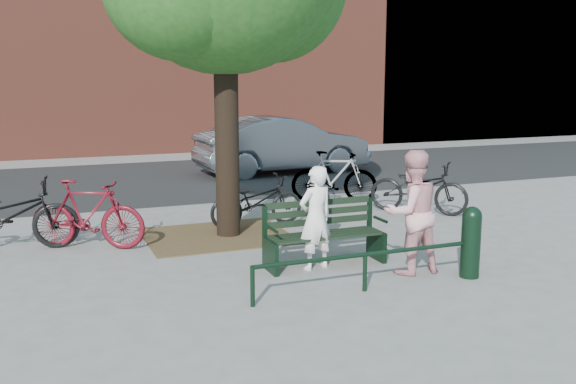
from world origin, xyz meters
name	(u,v)px	position (x,y,z in m)	size (l,w,h in m)	color
ground	(325,265)	(0.00, 0.00, 0.00)	(90.00, 90.00, 0.00)	gray
dirt_pit	(217,236)	(-1.00, 2.20, 0.01)	(2.40, 2.00, 0.02)	brown
road	(191,178)	(0.00, 8.50, 0.01)	(40.00, 7.00, 0.01)	black
park_bench	(323,232)	(0.00, 0.08, 0.48)	(1.74, 0.54, 0.97)	black
guard_railing	(365,260)	(0.00, -1.20, 0.40)	(3.06, 0.06, 0.51)	black
person_left	(316,218)	(-0.19, -0.10, 0.74)	(0.54, 0.35, 1.47)	white
person_right	(411,212)	(0.95, -0.75, 0.86)	(0.83, 0.65, 1.72)	pink
bollard	(471,240)	(1.60, -1.21, 0.52)	(0.26, 0.26, 0.98)	black
litter_bin	(318,219)	(0.41, 1.18, 0.40)	(0.39, 0.39, 0.79)	gray
bicycle_a	(7,216)	(-4.26, 2.51, 0.56)	(0.75, 2.14, 1.12)	black
bicycle_b	(87,214)	(-3.09, 2.20, 0.55)	(0.52, 1.85, 1.11)	#510B14
bicycle_c	(257,201)	(-0.13, 2.66, 0.46)	(0.61, 1.76, 0.92)	black
bicycle_d	(334,177)	(2.14, 4.17, 0.55)	(0.52, 1.84, 1.11)	gray
bicycle_e	(419,188)	(3.22, 2.55, 0.51)	(0.68, 1.95, 1.02)	black
parked_car	(283,145)	(2.61, 8.46, 0.79)	(1.67, 4.78, 1.57)	slate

